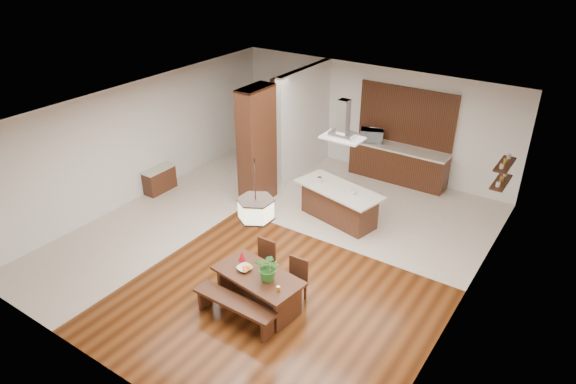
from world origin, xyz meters
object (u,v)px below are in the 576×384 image
Objects in this scene: dining_table at (258,283)px; foliage_plant at (269,268)px; dining_chair_right at (294,282)px; dining_bench at (235,311)px; kitchen_island at (339,204)px; island_cup at (353,192)px; dining_chair_left at (262,264)px; fruit_bowl at (244,268)px; pendant_lantern at (255,196)px; microwave at (372,135)px; range_hood at (343,120)px; hallway_console at (160,180)px.

dining_table is 0.50m from foliage_plant.
dining_chair_right is 0.71m from foliage_plant.
kitchen_island is (-0.20, 4.03, 0.21)m from dining_bench.
dining_chair_left is at bearing -99.05° from island_cup.
fruit_bowl is at bearing -175.50° from dining_table.
kitchen_island is (-0.52, 3.46, -0.50)m from foliage_plant.
dining_bench is at bearing -78.32° from dining_chair_left.
dining_bench is 2.10m from pendant_lantern.
island_cup is (0.45, 2.82, 0.44)m from dining_chair_left.
microwave reaches higher than dining_bench.
pendant_lantern is (-0.47, -0.44, 1.82)m from dining_chair_right.
range_hood reaches higher than foliage_plant.
dining_table reaches higher than dining_bench.
pendant_lantern is 5.08× the size of fruit_bowl.
dining_chair_left is 1.50× the size of microwave.
dining_table is at bearing 0.00° from pendant_lantern.
dining_table is 0.64m from dining_chair_right.
kitchen_island reaches higher than dining_bench.
dining_chair_left is 3.49× the size of fruit_bowl.
island_cup reaches higher than hallway_console.
dining_table is 6.26m from microwave.
dining_table is at bearing 82.33° from dining_bench.
dining_chair_right is 0.95× the size of range_hood.
range_hood is (4.53, 1.28, 2.15)m from hallway_console.
island_cup is at bearing 92.21° from foliage_plant.
hallway_console is 0.40× the size of kitchen_island.
hallway_console reaches higher than dining_bench.
dining_chair_left is 1.00× the size of range_hood.
fruit_bowl is 6.23m from microwave.
dining_chair_right is 6.85× the size of island_cup.
dining_chair_right is (5.28, -1.74, 0.11)m from hallway_console.
dining_table is at bearing -24.38° from hallway_console.
range_hood is 7.18× the size of island_cup.
dining_table is at bearing -140.56° from dining_chair_right.
foliage_plant is 3.54m from kitchen_island.
microwave is (-0.74, 6.75, 0.89)m from dining_bench.
pendant_lantern is 3.47m from range_hood.
microwave reaches higher than dining_chair_left.
dining_chair_left is at bearing 121.62° from dining_table.
dining_table is 0.78× the size of kitchen_island.
fruit_bowl reaches higher than hallway_console.
dining_table is 3.46m from kitchen_island.
dining_bench is (-0.08, -0.58, -0.27)m from dining_table.
foliage_plant is 0.57× the size of range_hood.
dining_chair_left is at bearing 94.96° from fruit_bowl.
microwave is (-0.48, 5.63, 0.67)m from dining_chair_left.
range_hood is (0.00, 0.00, 2.03)m from kitchen_island.
dining_chair_right is 1.93m from pendant_lantern.
kitchen_island is at bearing 87.73° from dining_chair_left.
foliage_plant is 0.85× the size of microwave.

